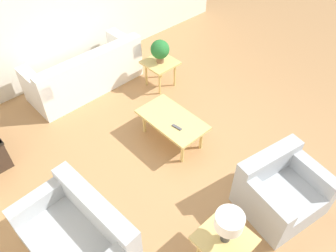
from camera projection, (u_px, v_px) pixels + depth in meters
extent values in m
plane|color=#A87A4C|center=(192.00, 145.00, 5.08)|extent=(14.00, 14.00, 0.00)
cube|color=white|center=(86.00, 77.00, 6.01)|extent=(0.85, 2.05, 0.42)
cube|color=white|center=(92.00, 65.00, 5.56)|extent=(0.22, 2.04, 0.41)
cube|color=white|center=(124.00, 43.00, 6.22)|extent=(0.83, 0.21, 0.26)
cube|color=white|center=(34.00, 83.00, 5.32)|extent=(0.83, 0.21, 0.26)
cube|color=#A8ADB2|center=(281.00, 198.00, 4.17)|extent=(1.00, 1.08, 0.39)
cube|color=#A8ADB2|center=(269.00, 162.00, 4.10)|extent=(0.37, 0.97, 0.35)
cube|color=#A8ADB2|center=(263.00, 198.00, 3.80)|extent=(0.86, 0.31, 0.23)
cube|color=#A8ADB2|center=(309.00, 169.00, 4.10)|extent=(0.86, 0.31, 0.23)
cube|color=#A8ADB2|center=(77.00, 243.00, 3.73)|extent=(1.37, 0.91, 0.39)
cube|color=#A8ADB2|center=(95.00, 208.00, 3.64)|extent=(1.33, 0.27, 0.35)
cube|color=#A8ADB2|center=(43.00, 198.00, 3.80)|extent=(0.21, 0.85, 0.23)
cube|color=tan|center=(172.00, 120.00, 4.88)|extent=(1.06, 0.60, 0.04)
cylinder|color=tan|center=(201.00, 138.00, 4.91)|extent=(0.05, 0.05, 0.40)
cylinder|color=tan|center=(163.00, 111.00, 5.36)|extent=(0.05, 0.05, 0.40)
cylinder|color=tan|center=(182.00, 152.00, 4.71)|extent=(0.05, 0.05, 0.40)
cylinder|color=tan|center=(144.00, 122.00, 5.16)|extent=(0.05, 0.05, 0.40)
cube|color=tan|center=(160.00, 63.00, 5.84)|extent=(0.55, 0.55, 0.04)
cylinder|color=tan|center=(175.00, 75.00, 6.01)|extent=(0.04, 0.04, 0.47)
cylinder|color=tan|center=(161.00, 66.00, 6.21)|extent=(0.04, 0.04, 0.47)
cylinder|color=tan|center=(160.00, 83.00, 5.83)|extent=(0.04, 0.04, 0.47)
cylinder|color=tan|center=(146.00, 74.00, 6.03)|extent=(0.04, 0.04, 0.47)
cube|color=tan|center=(225.00, 239.00, 3.45)|extent=(0.55, 0.55, 0.04)
cylinder|color=tan|center=(246.00, 251.00, 3.63)|extent=(0.04, 0.04, 0.47)
cylinder|color=tan|center=(220.00, 228.00, 3.82)|extent=(0.04, 0.04, 0.47)
cylinder|color=tan|center=(198.00, 249.00, 3.64)|extent=(0.04, 0.04, 0.47)
cylinder|color=brown|center=(160.00, 59.00, 5.79)|extent=(0.13, 0.13, 0.11)
sphere|color=#236B2D|center=(160.00, 49.00, 5.65)|extent=(0.33, 0.33, 0.33)
cylinder|color=#333333|center=(227.00, 232.00, 3.35)|extent=(0.10, 0.10, 0.27)
cylinder|color=white|center=(229.00, 221.00, 3.19)|extent=(0.29, 0.29, 0.16)
cube|color=#4C4C51|center=(177.00, 127.00, 4.73)|extent=(0.16, 0.06, 0.02)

